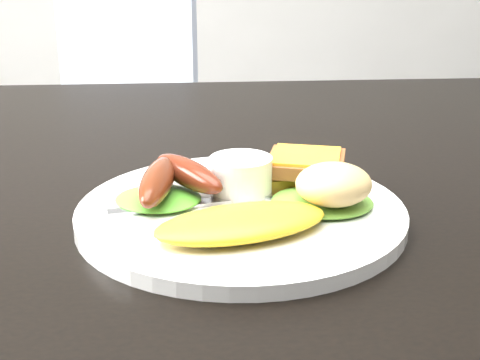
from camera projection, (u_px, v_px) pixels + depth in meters
name	position (u px, v px, depth m)	size (l,w,h in m)	color
dining_table	(273.00, 172.00, 0.74)	(1.20, 0.80, 0.04)	black
dining_chair	(126.00, 162.00, 1.66)	(0.38, 0.38, 0.05)	tan
person	(446.00, 112.00, 1.20)	(0.49, 0.33, 1.36)	navy
plate	(241.00, 213.00, 0.56)	(0.28, 0.28, 0.01)	white
lettuce_left	(158.00, 198.00, 0.57)	(0.07, 0.07, 0.01)	#52A52E
lettuce_right	(322.00, 201.00, 0.56)	(0.09, 0.08, 0.01)	#60A436
omelette	(242.00, 223.00, 0.50)	(0.14, 0.06, 0.02)	yellow
sausage_a	(158.00, 181.00, 0.56)	(0.03, 0.11, 0.03)	brown
sausage_b	(188.00, 173.00, 0.58)	(0.02, 0.10, 0.02)	#5E1A0F
ramekin	(241.00, 175.00, 0.58)	(0.05, 0.05, 0.03)	white
toast_a	(271.00, 175.00, 0.61)	(0.07, 0.07, 0.01)	#7A5F14
toast_b	(306.00, 163.00, 0.61)	(0.07, 0.07, 0.01)	#995336
potato_salad	(334.00, 184.00, 0.54)	(0.06, 0.06, 0.03)	beige
fork	(193.00, 204.00, 0.56)	(0.14, 0.01, 0.00)	#ADAFB7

